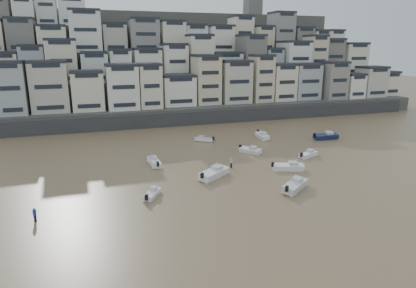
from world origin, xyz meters
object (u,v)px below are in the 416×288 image
object	(u,v)px
boat_a	(295,184)
person_pink	(231,163)
boat_c	(214,172)
boat_d	(308,153)
boat_h	(204,139)
boat_e	(250,150)
boat_j	(152,193)
boat_i	(262,135)
person_blue	(35,215)
boat_f	(154,161)
boat_b	(288,166)
boat_g	(326,136)

from	to	relation	value
boat_a	person_pink	bearing A→B (deg)	75.00
boat_c	boat_d	distance (m)	20.83
boat_d	boat_h	size ratio (longest dim) A/B	1.06
boat_e	boat_h	distance (m)	12.66
boat_h	boat_j	size ratio (longest dim) A/B	1.04
boat_d	boat_i	size ratio (longest dim) A/B	0.82
boat_c	boat_j	distance (m)	11.51
boat_e	person_pink	size ratio (longest dim) A/B	2.71
boat_d	person_blue	bearing A→B (deg)	172.23
boat_c	boat_e	size ratio (longest dim) A/B	1.36
boat_d	boat_f	size ratio (longest dim) A/B	0.88
boat_c	boat_d	bearing A→B (deg)	-21.61
boat_b	boat_j	distance (m)	23.59
boat_e	person_pink	distance (m)	9.78
person_pink	boat_i	bearing A→B (deg)	50.17
boat_a	boat_c	size ratio (longest dim) A/B	0.95
boat_c	person_pink	xyz separation A→B (m)	(4.34, 3.62, -0.01)
boat_g	boat_h	bearing A→B (deg)	167.75
boat_b	boat_i	bearing A→B (deg)	92.92
boat_d	boat_f	bearing A→B (deg)	148.12
boat_i	person_blue	xyz separation A→B (m)	(-43.15, -28.24, 0.11)
boat_c	boat_g	bearing A→B (deg)	-9.40
boat_j	boat_d	bearing A→B (deg)	-41.07
boat_a	boat_b	bearing A→B (deg)	29.06
boat_c	boat_f	size ratio (longest dim) A/B	1.23
boat_d	boat_f	world-z (taller)	boat_f
person_pink	boat_f	bearing A→B (deg)	155.61
boat_a	person_pink	xyz separation A→B (m)	(-4.89, 12.14, 0.04)
boat_d	person_pink	world-z (taller)	person_pink
boat_b	boat_a	bearing A→B (deg)	-96.06
boat_f	boat_j	distance (m)	14.08
boat_a	boat_h	xyz separation A→B (m)	(-3.80, 30.55, -0.24)
boat_b	boat_f	xyz separation A→B (m)	(-20.45, 9.71, -0.04)
boat_f	person_pink	distance (m)	13.23
boat_e	boat_d	bearing A→B (deg)	22.66
boat_e	person_blue	xyz separation A→B (m)	(-35.80, -18.43, 0.23)
boat_g	person_blue	xyz separation A→B (m)	(-56.14, -23.20, 0.05)
boat_g	person_blue	distance (m)	60.75
boat_a	boat_g	xyz separation A→B (m)	(22.20, 23.99, -0.00)
boat_e	boat_j	bearing A→B (deg)	-89.95
boat_a	boat_j	size ratio (longest dim) A/B	1.45
boat_b	boat_g	distance (m)	24.66
boat_c	boat_i	xyz separation A→B (m)	(18.43, 20.51, -0.11)
boat_d	boat_e	bearing A→B (deg)	124.54
boat_g	person_blue	world-z (taller)	person_blue
boat_c	boat_j	xyz separation A→B (m)	(-10.49, -4.72, -0.31)
boat_g	boat_j	xyz separation A→B (m)	(-41.92, -20.19, -0.25)
boat_i	boat_c	bearing A→B (deg)	-36.27
boat_h	person_blue	distance (m)	42.36
boat_a	boat_i	distance (m)	30.46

